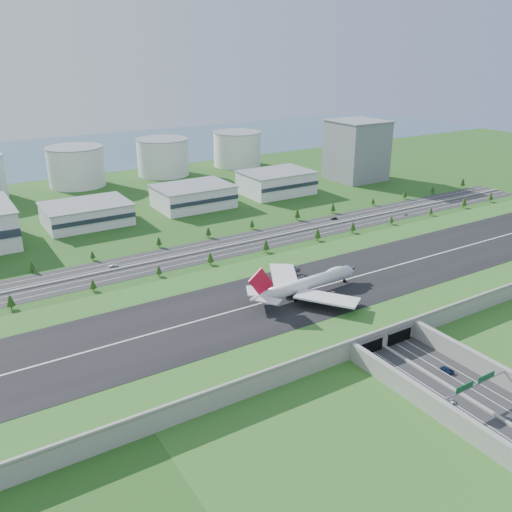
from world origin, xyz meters
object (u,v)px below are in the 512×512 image
car_6 (405,214)px  car_7 (113,266)px  car_0 (451,400)px  boeing_747 (307,284)px  car_2 (447,370)px  office_tower (357,151)px  car_5 (334,218)px

car_6 → car_7: car_7 is taller
car_0 → car_7: size_ratio=0.77×
car_6 → boeing_747: bearing=120.3°
boeing_747 → car_0: bearing=-92.6°
car_0 → car_2: (14.38, 14.15, 0.11)m
office_tower → car_0: size_ratio=13.57×
office_tower → car_7: bearing=-160.7°
boeing_747 → car_2: bearing=-81.5°
office_tower → car_6: (-47.35, -110.68, -26.71)m
car_7 → car_6: bearing=102.3°
car_0 → car_7: 201.62m
boeing_747 → car_6: size_ratio=13.97×
office_tower → car_7: office_tower is taller
car_0 → car_2: bearing=64.2°
boeing_747 → car_5: bearing=42.2°
car_2 → car_5: (91.11, 180.73, -0.03)m
boeing_747 → car_6: (159.68, 87.60, -13.10)m
boeing_747 → car_0: boeing_747 is taller
car_2 → car_7: car_2 is taller
boeing_747 → car_7: boeing_747 is taller
car_2 → car_6: 216.53m
car_5 → car_6: car_5 is taller
car_5 → car_2: bearing=-20.4°
car_2 → car_6: car_2 is taller
car_5 → car_6: 57.02m
car_2 → car_5: car_2 is taller
boeing_747 → car_5: boeing_747 is taller
car_0 → car_5: (105.50, 194.88, 0.08)m
car_2 → car_6: (144.66, 161.12, -0.13)m
office_tower → car_2: bearing=-125.2°
office_tower → boeing_747: size_ratio=0.82×
office_tower → car_6: 123.31m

